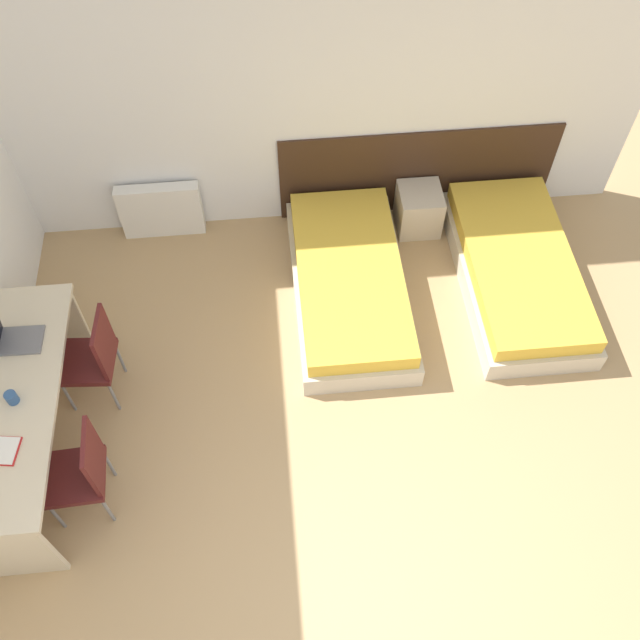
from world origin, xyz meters
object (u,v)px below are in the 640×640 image
Objects in this scene: chair_near_laptop at (93,356)px; laptop at (12,336)px; bed_near_window at (349,283)px; bed_near_door at (517,270)px; nightstand at (419,209)px; chair_near_notebook at (82,471)px.

chair_near_laptop is 0.58m from laptop.
bed_near_window is 1.47m from bed_near_door.
nightstand is 3.68m from chair_near_notebook.
bed_near_window is 2.69m from laptop.
nightstand is at bearing 38.82° from chair_near_notebook.
bed_near_door is 6.08× the size of laptop.
chair_near_notebook is at bearing -154.42° from bed_near_door.
chair_near_laptop is (-3.48, -0.76, 0.32)m from bed_near_door.
chair_near_notebook is at bearing -85.76° from chair_near_laptop.
chair_near_laptop is 1.00× the size of chair_near_notebook.
bed_near_door is 4.09m from laptop.
laptop is (-0.48, 0.00, 0.33)m from chair_near_laptop.
bed_near_window is 4.55× the size of nightstand.
nightstand is 3.16m from chair_near_laptop.
chair_near_notebook is at bearing -140.42° from bed_near_window.
chair_near_notebook is at bearing -60.90° from laptop.
nightstand is 1.34× the size of laptop.
chair_near_laptop is (-2.75, -1.52, 0.29)m from nightstand.
laptop reaches higher than nightstand.
laptop reaches higher than chair_near_laptop.
chair_near_laptop reaches higher than nightstand.
bed_near_door is at bearing 12.02° from laptop.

